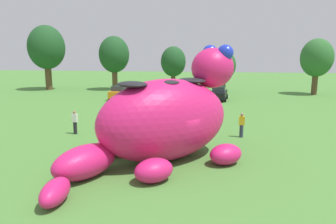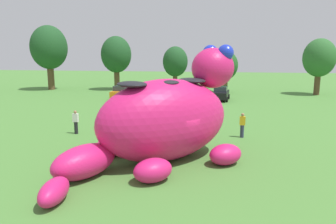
# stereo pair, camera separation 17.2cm
# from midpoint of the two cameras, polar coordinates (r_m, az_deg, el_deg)

# --- Properties ---
(ground_plane) EXTENTS (160.00, 160.00, 0.00)m
(ground_plane) POSITION_cam_midpoint_polar(r_m,az_deg,el_deg) (17.27, 1.61, -8.88)
(ground_plane) COLOR #4C8438
(giant_inflatable_creature) EXTENTS (9.31, 11.25, 6.25)m
(giant_inflatable_creature) POSITION_cam_midpoint_polar(r_m,az_deg,el_deg) (16.94, -0.80, -1.23)
(giant_inflatable_creature) COLOR #E01E6B
(giant_inflatable_creature) RESTS_ON ground
(car_orange) EXTENTS (2.00, 4.13, 1.72)m
(car_orange) POSITION_cam_midpoint_polar(r_m,az_deg,el_deg) (40.05, -8.86, 3.54)
(car_orange) COLOR orange
(car_orange) RESTS_ON ground
(car_yellow) EXTENTS (2.10, 4.18, 1.72)m
(car_yellow) POSITION_cam_midpoint_polar(r_m,az_deg,el_deg) (39.16, -3.23, 3.49)
(car_yellow) COLOR yellow
(car_yellow) RESTS_ON ground
(car_green) EXTENTS (2.44, 4.33, 1.72)m
(car_green) POSITION_cam_midpoint_polar(r_m,az_deg,el_deg) (38.73, 2.65, 3.41)
(car_green) COLOR #1E7238
(car_green) RESTS_ON ground
(car_black) EXTENTS (2.28, 4.26, 1.72)m
(car_black) POSITION_cam_midpoint_polar(r_m,az_deg,el_deg) (39.16, 9.13, 3.37)
(car_black) COLOR black
(car_black) RESTS_ON ground
(tree_far_left) EXTENTS (5.59, 5.59, 9.93)m
(tree_far_left) POSITION_cam_midpoint_polar(r_m,az_deg,el_deg) (53.02, -21.26, 10.78)
(tree_far_left) COLOR brown
(tree_far_left) RESTS_ON ground
(tree_left) EXTENTS (4.67, 4.67, 8.29)m
(tree_left) POSITION_cam_midpoint_polar(r_m,az_deg,el_deg) (50.18, -9.85, 10.17)
(tree_left) COLOR brown
(tree_left) RESTS_ON ground
(tree_mid_left) EXTENTS (3.78, 3.78, 6.70)m
(tree_mid_left) POSITION_cam_midpoint_polar(r_m,az_deg,el_deg) (48.22, 0.86, 9.07)
(tree_mid_left) COLOR brown
(tree_mid_left) RESTS_ON ground
(tree_centre_left) EXTENTS (3.38, 3.38, 5.99)m
(tree_centre_left) POSITION_cam_midpoint_polar(r_m,az_deg,el_deg) (46.43, 10.02, 8.27)
(tree_centre_left) COLOR brown
(tree_centre_left) RESTS_ON ground
(tree_centre) EXTENTS (4.33, 4.33, 7.69)m
(tree_centre) POSITION_cam_midpoint_polar(r_m,az_deg,el_deg) (48.18, 25.27, 8.82)
(tree_centre) COLOR brown
(tree_centre) RESTS_ON ground
(spectator_near_inflatable) EXTENTS (0.38, 0.26, 1.71)m
(spectator_near_inflatable) POSITION_cam_midpoint_polar(r_m,az_deg,el_deg) (26.39, 4.03, -0.08)
(spectator_near_inflatable) COLOR #2D334C
(spectator_near_inflatable) RESTS_ON ground
(spectator_mid_field) EXTENTS (0.38, 0.26, 1.71)m
(spectator_mid_field) POSITION_cam_midpoint_polar(r_m,az_deg,el_deg) (23.60, -16.72, -1.82)
(spectator_mid_field) COLOR black
(spectator_mid_field) RESTS_ON ground
(spectator_by_cars) EXTENTS (0.38, 0.26, 1.71)m
(spectator_by_cars) POSITION_cam_midpoint_polar(r_m,az_deg,el_deg) (22.31, 12.98, -2.35)
(spectator_by_cars) COLOR #2D334C
(spectator_by_cars) RESTS_ON ground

